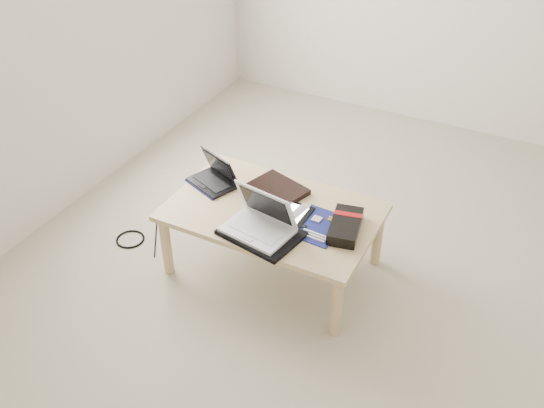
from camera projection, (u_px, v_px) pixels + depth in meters
The scene contains 13 objects.
ground at pixel (374, 284), 3.32m from camera, with size 4.00×4.00×0.00m, color #AA9F8A.
coffee_table at pixel (273, 217), 3.23m from camera, with size 1.10×0.70×0.40m.
book at pixel (276, 190), 3.32m from camera, with size 0.36×0.33×0.03m.
netbook at pixel (214, 177), 3.38m from camera, with size 0.31×0.27×0.18m.
tablet at pixel (284, 212), 3.18m from camera, with size 0.27×0.20×0.01m.
remote at pixel (296, 215), 3.15m from camera, with size 0.08×0.21×0.02m.
neoprene_sleeve at pixel (261, 233), 3.03m from camera, with size 0.38×0.28×0.02m, color black.
white_laptop at pixel (260, 221), 3.01m from camera, with size 0.36×0.28×0.23m.
motherboard at pixel (319, 226), 3.08m from camera, with size 0.25×0.30×0.01m.
gpu_box at pixel (345, 226), 3.04m from camera, with size 0.20×0.31×0.06m.
cable_coil at pixel (258, 206), 3.22m from camera, with size 0.11×0.11×0.01m, color black.
floor_cable_coil at pixel (130, 239), 3.62m from camera, with size 0.17×0.17×0.01m, color black.
floor_cable_trail at pixel (156, 238), 3.63m from camera, with size 0.01×0.01×0.35m, color black.
Camera 1 is at (0.61, -2.41, 2.31)m, focal length 40.00 mm.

